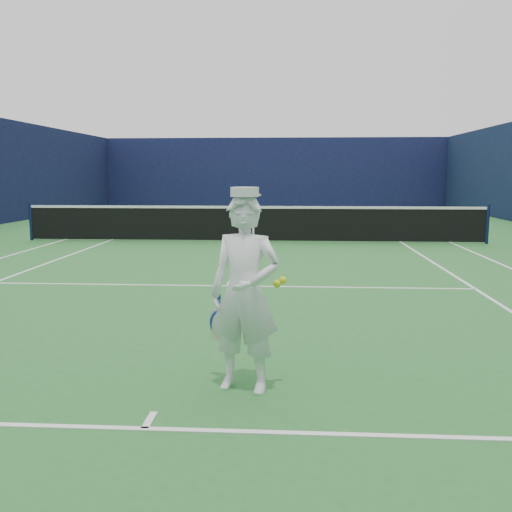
% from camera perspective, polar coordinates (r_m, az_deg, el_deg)
% --- Properties ---
extents(ground, '(80.00, 80.00, 0.00)m').
position_cam_1_polar(ground, '(15.99, -0.26, 1.42)').
color(ground, '#286A2C').
rests_on(ground, ground).
extents(court_markings, '(11.03, 23.83, 0.01)m').
position_cam_1_polar(court_markings, '(15.99, -0.26, 1.44)').
color(court_markings, white).
rests_on(court_markings, ground).
extents(windscreen_fence, '(20.12, 36.12, 4.00)m').
position_cam_1_polar(windscreen_fence, '(15.88, -0.27, 8.61)').
color(windscreen_fence, '#0E1236').
rests_on(windscreen_fence, ground).
extents(tennis_net, '(12.88, 0.09, 1.07)m').
position_cam_1_polar(tennis_net, '(15.93, -0.27, 3.41)').
color(tennis_net, '#141E4C').
rests_on(tennis_net, ground).
extents(tennis_player, '(0.74, 0.61, 1.78)m').
position_cam_1_polar(tennis_player, '(4.93, -1.12, -3.72)').
color(tennis_player, white).
rests_on(tennis_player, ground).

